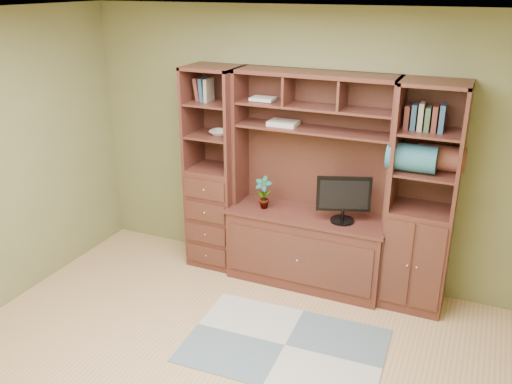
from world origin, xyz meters
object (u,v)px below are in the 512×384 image
at_px(monitor, 344,191).
at_px(right_tower, 423,200).
at_px(center_hutch, 308,185).
at_px(left_tower, 215,170).

bearing_deg(monitor, right_tower, -13.52).
bearing_deg(center_hutch, left_tower, 177.71).
xyz_separation_m(left_tower, right_tower, (2.02, 0.00, 0.00)).
distance_m(center_hutch, monitor, 0.35).
distance_m(left_tower, right_tower, 2.02).
height_order(right_tower, monitor, right_tower).
distance_m(center_hutch, left_tower, 1.00).
height_order(center_hutch, left_tower, same).
height_order(center_hutch, monitor, center_hutch).
height_order(left_tower, monitor, left_tower).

